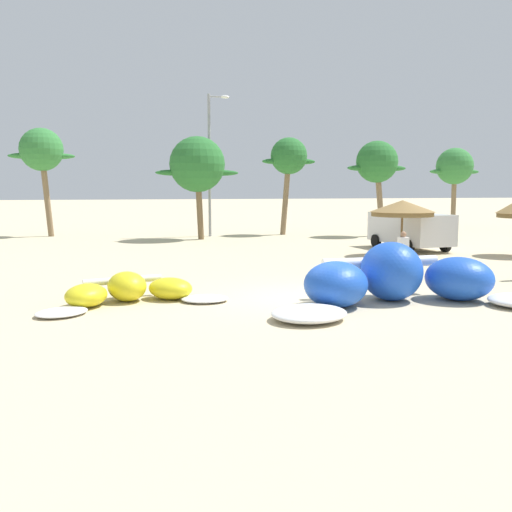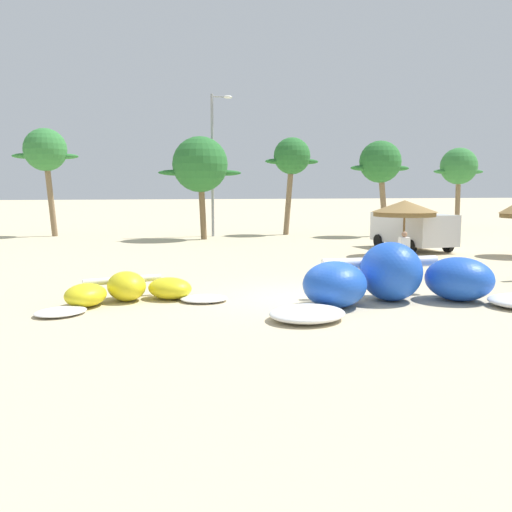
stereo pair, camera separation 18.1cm
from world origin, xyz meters
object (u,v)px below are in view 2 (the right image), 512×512
object	(u,v)px
palm_right_of_gap	(459,167)
parked_van	(411,228)
palm_center_right	(380,163)
lamppost_west_center	(214,158)
kite_left_of_center	(398,281)
person_near_kites	(404,254)
beach_umbrella_near_van	(405,208)
palm_left	(45,151)
kite_left	(129,291)
palm_center_left	(292,158)
palm_left_of_gap	(200,165)

from	to	relation	value
palm_right_of_gap	parked_van	bearing A→B (deg)	-129.06
palm_center_right	lamppost_west_center	world-z (taller)	lamppost_west_center
kite_left_of_center	person_near_kites	world-z (taller)	kite_left_of_center
beach_umbrella_near_van	lamppost_west_center	size ratio (longest dim) A/B	0.33
palm_left	palm_right_of_gap	world-z (taller)	palm_left
palm_right_of_gap	beach_umbrella_near_van	bearing A→B (deg)	-128.10
kite_left	palm_right_of_gap	xyz separation A→B (m)	(23.99, 23.15, 4.32)
beach_umbrella_near_van	palm_center_left	world-z (taller)	palm_center_left
kite_left_of_center	person_near_kites	size ratio (longest dim) A/B	5.22
parked_van	lamppost_west_center	size ratio (longest dim) A/B	0.56
palm_left_of_gap	kite_left	bearing A→B (deg)	-102.34
person_near_kites	palm_right_of_gap	size ratio (longest dim) A/B	0.27
beach_umbrella_near_van	parked_van	distance (m)	3.29
palm_center_left	parked_van	bearing A→B (deg)	-70.51
lamppost_west_center	palm_center_right	bearing A→B (deg)	-11.40
parked_van	person_near_kites	world-z (taller)	parked_van
palm_left	lamppost_west_center	world-z (taller)	lamppost_west_center
parked_van	palm_left_of_gap	size ratio (longest dim) A/B	0.81
palm_left	palm_right_of_gap	bearing A→B (deg)	1.03
person_near_kites	palm_left	xyz separation A→B (m)	(-14.74, 20.13, 4.58)
kite_left	parked_van	bearing A→B (deg)	37.61
parked_van	palm_left	size ratio (longest dim) A/B	0.73
palm_left	kite_left	bearing A→B (deg)	-76.75
palm_center_right	kite_left_of_center	bearing A→B (deg)	-112.60
palm_left	palm_left_of_gap	world-z (taller)	palm_left
kite_left	palm_center_left	bearing A→B (deg)	63.47
palm_center_left	kite_left	bearing A→B (deg)	-116.53
beach_umbrella_near_van	person_near_kites	distance (m)	6.41
palm_center_right	kite_left	bearing A→B (deg)	-130.23
palm_left_of_gap	palm_center_right	size ratio (longest dim) A/B	1.01
beach_umbrella_near_van	kite_left	bearing A→B (deg)	-146.40
kite_left_of_center	parked_van	distance (m)	14.07
palm_left	palm_center_left	size ratio (longest dim) A/B	1.07
palm_left_of_gap	palm_center_left	world-z (taller)	palm_center_left
kite_left	kite_left_of_center	world-z (taller)	kite_left_of_center
palm_right_of_gap	palm_center_right	bearing A→B (deg)	-150.47
parked_van	palm_left	bearing A→B (deg)	148.16
beach_umbrella_near_van	lamppost_west_center	xyz separation A→B (m)	(-7.05, 12.36, 2.76)
palm_left_of_gap	palm_center_left	size ratio (longest dim) A/B	0.96
palm_center_right	palm_right_of_gap	world-z (taller)	palm_center_right
kite_left	person_near_kites	world-z (taller)	person_near_kites
beach_umbrella_near_van	lamppost_west_center	distance (m)	14.49
parked_van	palm_center_right	world-z (taller)	palm_center_right
palm_left	palm_center_left	bearing A→B (deg)	-6.97
kite_left_of_center	kite_left	bearing A→B (deg)	166.92
palm_center_left	lamppost_west_center	xyz separation A→B (m)	(-5.20, -0.25, -0.10)
beach_umbrella_near_van	palm_left	xyz separation A→B (m)	(-17.52, 14.52, 3.20)
palm_left	palm_right_of_gap	distance (m)	29.34
kite_left_of_center	palm_right_of_gap	bearing A→B (deg)	55.91
parked_van	palm_left	distance (m)	23.02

